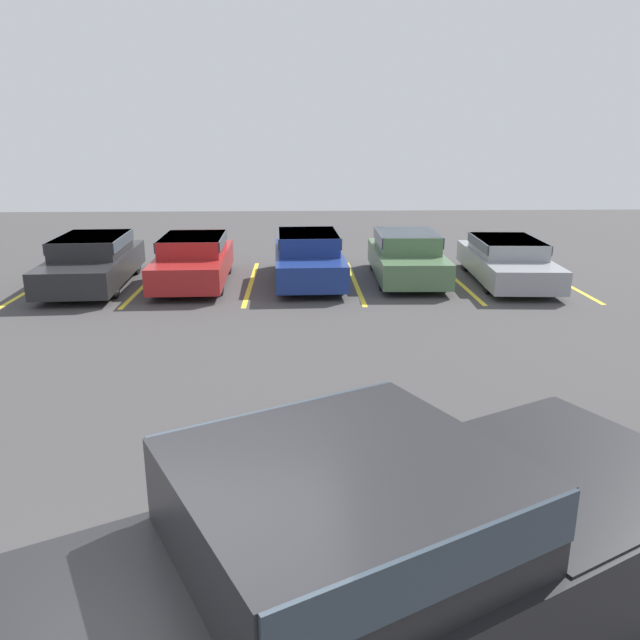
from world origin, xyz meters
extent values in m
cube|color=yellow|center=(-5.91, 13.10, 0.00)|extent=(0.12, 5.30, 0.01)
cube|color=yellow|center=(-3.11, 13.10, 0.00)|extent=(0.12, 5.30, 0.01)
cube|color=yellow|center=(-0.32, 13.10, 0.00)|extent=(0.12, 5.30, 0.01)
cube|color=yellow|center=(2.48, 13.10, 0.00)|extent=(0.12, 5.30, 0.01)
cube|color=yellow|center=(5.27, 13.10, 0.00)|extent=(0.12, 5.30, 0.01)
cube|color=yellow|center=(8.07, 13.10, 0.00)|extent=(0.12, 5.30, 0.01)
cube|color=black|center=(1.46, 0.34, 0.72)|extent=(6.05, 4.45, 0.90)
cube|color=black|center=(1.20, 0.21, 1.47)|extent=(2.70, 2.62, 0.62)
cube|color=#2D3842|center=(1.20, 0.21, 1.61)|extent=(2.69, 2.65, 0.34)
cube|color=black|center=(3.07, 1.17, 1.12)|extent=(2.79, 2.72, 0.13)
cube|color=silver|center=(3.94, 1.62, 0.39)|extent=(1.13, 1.94, 0.28)
cylinder|color=black|center=(2.60, 1.88, 0.45)|extent=(0.94, 0.69, 0.89)
cylinder|color=#ADADB2|center=(2.60, 1.88, 0.45)|extent=(0.59, 0.52, 0.49)
cylinder|color=black|center=(3.38, 0.38, 0.45)|extent=(0.94, 0.69, 0.89)
cylinder|color=#ADADB2|center=(3.38, 0.38, 0.45)|extent=(0.59, 0.52, 0.49)
cylinder|color=black|center=(-0.46, 0.29, 0.45)|extent=(0.94, 0.69, 0.89)
cylinder|color=#ADADB2|center=(-0.46, 0.29, 0.45)|extent=(0.59, 0.52, 0.49)
cube|color=#232326|center=(-4.41, 12.90, 0.50)|extent=(2.06, 4.86, 0.64)
cube|color=#232326|center=(-4.41, 13.00, 1.06)|extent=(1.72, 2.56, 0.48)
cube|color=#2D3842|center=(-4.41, 13.00, 1.16)|extent=(1.79, 2.52, 0.29)
cylinder|color=black|center=(-3.56, 11.56, 0.34)|extent=(0.26, 0.68, 0.67)
cylinder|color=#ADADB2|center=(-3.56, 11.56, 0.34)|extent=(0.25, 0.38, 0.37)
cylinder|color=black|center=(-5.11, 11.48, 0.34)|extent=(0.26, 0.68, 0.67)
cylinder|color=#ADADB2|center=(-5.11, 11.48, 0.34)|extent=(0.25, 0.38, 0.37)
cylinder|color=black|center=(-3.70, 14.33, 0.34)|extent=(0.26, 0.68, 0.67)
cylinder|color=#ADADB2|center=(-3.70, 14.33, 0.34)|extent=(0.25, 0.38, 0.37)
cylinder|color=black|center=(-5.26, 14.25, 0.34)|extent=(0.26, 0.68, 0.67)
cylinder|color=#ADADB2|center=(-5.26, 14.25, 0.34)|extent=(0.25, 0.38, 0.37)
cube|color=maroon|center=(-1.81, 13.04, 0.50)|extent=(1.86, 4.42, 0.64)
cube|color=maroon|center=(-1.82, 13.13, 1.04)|extent=(1.60, 2.31, 0.45)
cube|color=#2D3842|center=(-1.82, 13.13, 1.13)|extent=(1.67, 2.27, 0.27)
cylinder|color=black|center=(-1.04, 11.78, 0.33)|extent=(0.25, 0.67, 0.66)
cylinder|color=#ADADB2|center=(-1.04, 11.78, 0.33)|extent=(0.26, 0.37, 0.36)
cylinder|color=black|center=(-2.53, 11.75, 0.33)|extent=(0.25, 0.67, 0.66)
cylinder|color=#ADADB2|center=(-2.53, 11.75, 0.33)|extent=(0.26, 0.37, 0.36)
cylinder|color=black|center=(-1.10, 14.33, 0.33)|extent=(0.25, 0.67, 0.66)
cylinder|color=#ADADB2|center=(-1.10, 14.33, 0.33)|extent=(0.26, 0.37, 0.36)
cylinder|color=black|center=(-2.59, 14.29, 0.33)|extent=(0.25, 0.67, 0.66)
cylinder|color=#ADADB2|center=(-2.59, 14.29, 0.33)|extent=(0.26, 0.37, 0.36)
cube|color=navy|center=(1.22, 13.16, 0.51)|extent=(1.88, 4.55, 0.65)
cube|color=navy|center=(1.22, 13.25, 1.07)|extent=(1.60, 2.38, 0.49)
cube|color=#2D3842|center=(1.22, 13.25, 1.17)|extent=(1.67, 2.34, 0.29)
cylinder|color=black|center=(2.00, 11.88, 0.34)|extent=(0.25, 0.68, 0.67)
cylinder|color=#ADADB2|center=(2.00, 11.88, 0.34)|extent=(0.25, 0.38, 0.37)
cylinder|color=black|center=(0.52, 11.84, 0.34)|extent=(0.25, 0.68, 0.67)
cylinder|color=#ADADB2|center=(0.52, 11.84, 0.34)|extent=(0.25, 0.38, 0.37)
cylinder|color=black|center=(1.92, 14.49, 0.34)|extent=(0.25, 0.68, 0.67)
cylinder|color=#ADADB2|center=(1.92, 14.49, 0.34)|extent=(0.25, 0.38, 0.37)
cylinder|color=black|center=(0.44, 14.44, 0.34)|extent=(0.25, 0.68, 0.67)
cylinder|color=#ADADB2|center=(0.44, 14.44, 0.34)|extent=(0.25, 0.38, 0.37)
cube|color=#4C6B47|center=(3.90, 13.31, 0.49)|extent=(1.85, 4.32, 0.64)
cube|color=#4C6B47|center=(3.90, 13.39, 1.05)|extent=(1.59, 2.26, 0.48)
cube|color=#2D3842|center=(3.90, 13.39, 1.15)|extent=(1.65, 2.22, 0.29)
cylinder|color=black|center=(4.62, 12.05, 0.31)|extent=(0.22, 0.63, 0.63)
cylinder|color=#ADADB2|center=(4.62, 12.05, 0.31)|extent=(0.22, 0.35, 0.34)
cylinder|color=black|center=(3.12, 12.08, 0.31)|extent=(0.22, 0.63, 0.63)
cylinder|color=#ADADB2|center=(3.12, 12.08, 0.31)|extent=(0.22, 0.35, 0.34)
cylinder|color=black|center=(4.69, 14.53, 0.31)|extent=(0.22, 0.63, 0.63)
cylinder|color=#ADADB2|center=(4.69, 14.53, 0.31)|extent=(0.22, 0.35, 0.34)
cylinder|color=black|center=(3.18, 14.57, 0.31)|extent=(0.22, 0.63, 0.63)
cylinder|color=#ADADB2|center=(3.18, 14.57, 0.31)|extent=(0.22, 0.35, 0.34)
cube|color=gray|center=(6.55, 12.97, 0.46)|extent=(2.04, 4.83, 0.58)
cube|color=gray|center=(6.56, 13.07, 0.95)|extent=(1.69, 2.55, 0.41)
cube|color=#2D3842|center=(6.56, 13.07, 1.03)|extent=(1.76, 2.51, 0.24)
cylinder|color=black|center=(7.23, 11.56, 0.30)|extent=(0.26, 0.62, 0.60)
cylinder|color=#ADADB2|center=(7.23, 11.56, 0.30)|extent=(0.25, 0.35, 0.33)
cylinder|color=black|center=(5.72, 11.65, 0.30)|extent=(0.26, 0.62, 0.60)
cylinder|color=#ADADB2|center=(5.72, 11.65, 0.30)|extent=(0.25, 0.35, 0.33)
cylinder|color=black|center=(7.39, 14.30, 0.30)|extent=(0.26, 0.62, 0.60)
cylinder|color=#ADADB2|center=(7.39, 14.30, 0.30)|extent=(0.25, 0.35, 0.33)
cylinder|color=black|center=(5.88, 14.39, 0.30)|extent=(0.26, 0.62, 0.60)
cylinder|color=#ADADB2|center=(5.88, 14.39, 0.30)|extent=(0.25, 0.35, 0.33)
camera|label=1|loc=(0.91, -3.32, 3.75)|focal=35.00mm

